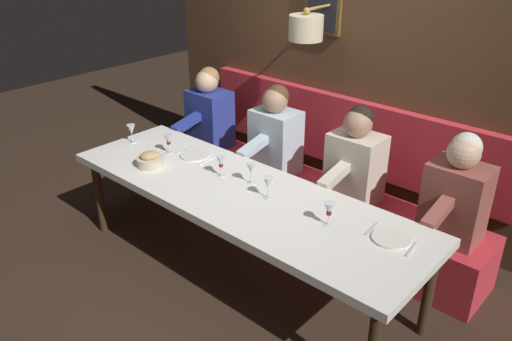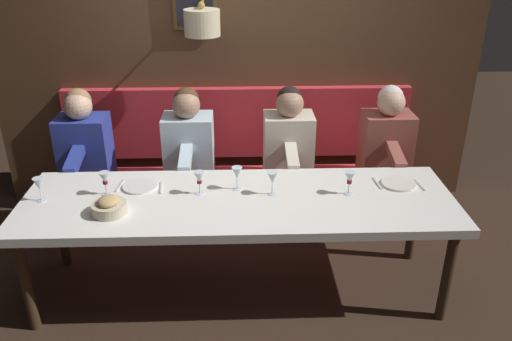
# 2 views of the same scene
# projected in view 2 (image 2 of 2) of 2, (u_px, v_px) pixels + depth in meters

# --- Properties ---
(ground_plane) EXTENTS (12.00, 12.00, 0.00)m
(ground_plane) POSITION_uv_depth(u_px,v_px,m) (240.00, 288.00, 3.75)
(ground_plane) COLOR #332319
(dining_table) EXTENTS (0.90, 2.87, 0.74)m
(dining_table) POSITION_uv_depth(u_px,v_px,m) (239.00, 206.00, 3.46)
(dining_table) COLOR silver
(dining_table) RESTS_ON ground_plane
(banquette_bench) EXTENTS (0.52, 3.07, 0.45)m
(banquette_bench) POSITION_uv_depth(u_px,v_px,m) (239.00, 202.00, 4.46)
(banquette_bench) COLOR red
(banquette_bench) RESTS_ON ground_plane
(back_wall_panel) EXTENTS (0.59, 4.27, 2.90)m
(back_wall_panel) POSITION_uv_depth(u_px,v_px,m) (236.00, 55.00, 4.49)
(back_wall_panel) COLOR brown
(back_wall_panel) RESTS_ON ground_plane
(diner_nearest) EXTENTS (0.60, 0.40, 0.79)m
(diner_nearest) POSITION_uv_depth(u_px,v_px,m) (387.00, 137.00, 4.24)
(diner_nearest) COLOR #934C42
(diner_nearest) RESTS_ON banquette_bench
(diner_near) EXTENTS (0.60, 0.40, 0.79)m
(diner_near) POSITION_uv_depth(u_px,v_px,m) (289.00, 138.00, 4.21)
(diner_near) COLOR beige
(diner_near) RESTS_ON banquette_bench
(diner_middle) EXTENTS (0.60, 0.40, 0.79)m
(diner_middle) POSITION_uv_depth(u_px,v_px,m) (188.00, 139.00, 4.19)
(diner_middle) COLOR silver
(diner_middle) RESTS_ON banquette_bench
(diner_far) EXTENTS (0.60, 0.40, 0.79)m
(diner_far) POSITION_uv_depth(u_px,v_px,m) (84.00, 141.00, 4.16)
(diner_far) COLOR #283893
(diner_far) RESTS_ON banquette_bench
(place_setting_0) EXTENTS (0.24, 0.32, 0.01)m
(place_setting_0) POSITION_uv_depth(u_px,v_px,m) (140.00, 186.00, 3.58)
(place_setting_0) COLOR silver
(place_setting_0) RESTS_ON dining_table
(place_setting_1) EXTENTS (0.24, 0.32, 0.01)m
(place_setting_1) POSITION_uv_depth(u_px,v_px,m) (399.00, 184.00, 3.62)
(place_setting_1) COLOR silver
(place_setting_1) RESTS_ON dining_table
(wine_glass_0) EXTENTS (0.07, 0.07, 0.16)m
(wine_glass_0) POSITION_uv_depth(u_px,v_px,m) (39.00, 185.00, 3.36)
(wine_glass_0) COLOR silver
(wine_glass_0) RESTS_ON dining_table
(wine_glass_1) EXTENTS (0.07, 0.07, 0.16)m
(wine_glass_1) POSITION_uv_depth(u_px,v_px,m) (199.00, 178.00, 3.45)
(wine_glass_1) COLOR silver
(wine_glass_1) RESTS_ON dining_table
(wine_glass_2) EXTENTS (0.07, 0.07, 0.16)m
(wine_glass_2) POSITION_uv_depth(u_px,v_px,m) (105.00, 179.00, 3.44)
(wine_glass_2) COLOR silver
(wine_glass_2) RESTS_ON dining_table
(wine_glass_3) EXTENTS (0.07, 0.07, 0.16)m
(wine_glass_3) POSITION_uv_depth(u_px,v_px,m) (350.00, 178.00, 3.45)
(wine_glass_3) COLOR silver
(wine_glass_3) RESTS_ON dining_table
(wine_glass_4) EXTENTS (0.07, 0.07, 0.16)m
(wine_glass_4) POSITION_uv_depth(u_px,v_px,m) (237.00, 174.00, 3.51)
(wine_glass_4) COLOR silver
(wine_glass_4) RESTS_ON dining_table
(wine_glass_5) EXTENTS (0.07, 0.07, 0.16)m
(wine_glass_5) POSITION_uv_depth(u_px,v_px,m) (272.00, 179.00, 3.44)
(wine_glass_5) COLOR silver
(wine_glass_5) RESTS_ON dining_table
(bread_bowl) EXTENTS (0.22, 0.22, 0.12)m
(bread_bowl) POSITION_uv_depth(u_px,v_px,m) (109.00, 206.00, 3.24)
(bread_bowl) COLOR beige
(bread_bowl) RESTS_ON dining_table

